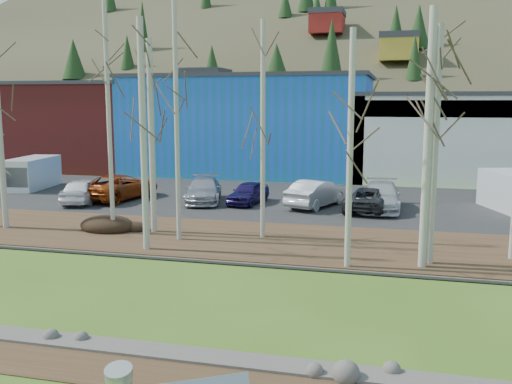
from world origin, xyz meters
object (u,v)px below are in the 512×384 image
(car_5, at_px, (369,199))
(car_6, at_px, (381,196))
(van_grey, at_px, (31,173))
(car_4, at_px, (317,193))
(car_1, at_px, (120,187))
(car_2, at_px, (204,190))
(car_3, at_px, (248,193))
(car_0, at_px, (83,190))

(car_5, xyz_separation_m, car_6, (0.62, 0.46, 0.11))
(van_grey, bearing_deg, car_4, -13.24)
(car_4, bearing_deg, car_1, 22.94)
(car_2, distance_m, car_6, 10.41)
(car_2, relative_size, car_3, 1.30)
(car_1, height_order, car_6, car_1)
(car_4, relative_size, car_5, 1.00)
(car_4, height_order, car_6, car_4)
(car_1, distance_m, car_6, 15.76)
(car_4, bearing_deg, car_5, -169.24)
(car_4, distance_m, van_grey, 20.27)
(car_0, bearing_deg, car_4, 176.15)
(van_grey, bearing_deg, car_5, -13.82)
(car_5, distance_m, van_grey, 23.29)
(car_3, xyz_separation_m, car_4, (4.06, 0.03, 0.13))
(car_1, distance_m, car_4, 12.17)
(car_0, height_order, van_grey, van_grey)
(car_4, relative_size, car_6, 0.90)
(car_1, height_order, car_5, car_1)
(car_5, height_order, car_6, car_6)
(car_0, bearing_deg, car_2, -176.54)
(car_0, relative_size, car_5, 0.92)
(car_0, xyz_separation_m, car_5, (16.69, 1.56, -0.08))
(car_1, relative_size, car_5, 1.19)
(car_2, xyz_separation_m, car_6, (10.41, 0.04, 0.05))
(car_1, bearing_deg, car_3, -166.19)
(car_1, bearing_deg, van_grey, -5.92)
(car_3, relative_size, car_5, 0.81)
(car_0, xyz_separation_m, car_3, (9.65, 2.06, -0.09))
(car_1, relative_size, car_6, 1.07)
(car_1, bearing_deg, car_5, -169.41)
(car_5, bearing_deg, car_1, 6.59)
(car_1, height_order, car_2, car_1)
(car_2, relative_size, car_4, 1.04)
(car_6, bearing_deg, car_5, -144.12)
(car_0, distance_m, car_4, 13.87)
(car_2, height_order, car_4, car_4)
(car_3, distance_m, car_4, 4.06)
(car_3, height_order, car_5, car_5)
(car_0, bearing_deg, car_3, 179.52)
(car_2, xyz_separation_m, car_4, (6.81, 0.11, 0.06))
(car_1, height_order, car_3, car_1)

